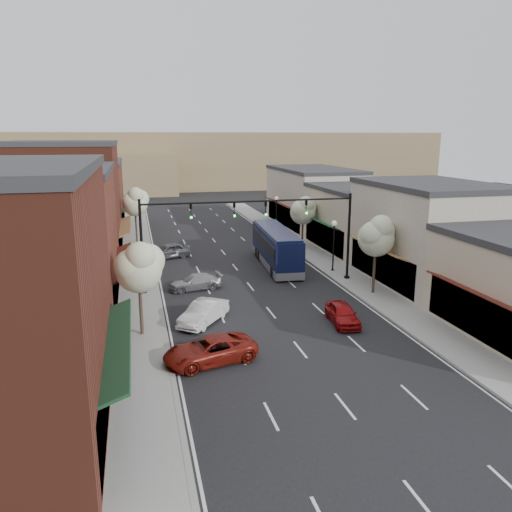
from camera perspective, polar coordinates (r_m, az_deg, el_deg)
ground at (r=31.20m, az=2.70°, el=-7.72°), size 160.00×160.00×0.00m
sidewalk_left at (r=47.71m, az=-13.44°, el=-0.43°), size 2.80×73.00×0.15m
sidewalk_right at (r=50.54m, az=5.95°, el=0.65°), size 2.80×73.00×0.15m
curb_left at (r=47.72m, az=-11.76°, el=-0.34°), size 0.25×73.00×0.17m
curb_right at (r=50.10m, az=4.44°, el=0.57°), size 0.25×73.00×0.17m
bldg_left_midnear at (r=35.02m, az=-23.20°, el=1.50°), size 10.14×14.10×9.40m
bldg_left_midfar at (r=48.59m, az=-20.73°, el=5.71°), size 10.14×14.10×10.90m
bldg_left_far at (r=64.54m, az=-19.01°, el=6.47°), size 10.14×18.10×8.40m
bldg_right_midnear at (r=41.06m, az=19.01°, el=2.43°), size 9.14×12.10×7.90m
bldg_right_midfar at (r=51.51m, az=11.80°, el=4.18°), size 9.14×12.10×6.40m
bldg_right_far at (r=64.24m, az=6.48°, el=6.64°), size 9.14×16.10×7.40m
hill_far at (r=118.27m, az=-9.84°, el=10.81°), size 120.00×30.00×12.00m
hill_near at (r=107.42m, az=-22.89°, el=8.62°), size 50.00×20.00×8.00m
signal_mast_right at (r=39.04m, az=7.41°, el=3.59°), size 8.22×0.46×7.00m
signal_mast_left at (r=36.58m, az=-9.29°, el=2.85°), size 8.22×0.46×7.00m
tree_right_near at (r=36.55m, az=13.67°, el=2.36°), size 2.85×2.65×5.95m
tree_right_far at (r=51.15m, az=5.46°, el=5.28°), size 2.85×2.65×5.43m
tree_left_near at (r=28.70m, az=-13.19°, el=-1.11°), size 2.85×2.65×5.69m
tree_left_far at (r=54.22m, az=-13.63°, el=6.08°), size 2.85×2.65×6.13m
lamp_post_near at (r=42.42m, az=8.89°, el=2.11°), size 0.44×0.44×4.44m
lamp_post_far at (r=58.73m, az=2.36°, el=5.43°), size 0.44×0.44×4.44m
coach_bus at (r=44.23m, az=2.30°, el=1.06°), size 3.07×11.02×3.33m
red_hatchback at (r=31.43m, az=9.85°, el=-6.50°), size 1.89×3.88×1.27m
parked_car_a at (r=25.99m, az=-5.29°, el=-10.68°), size 5.18×3.27×1.33m
parked_car_b at (r=31.14m, az=-6.02°, el=-6.46°), size 3.71×4.22×1.38m
parked_car_c at (r=37.96m, az=-6.96°, el=-2.96°), size 4.21×2.20×1.17m
parked_car_d at (r=47.88m, az=-9.97°, el=0.57°), size 4.52×3.16×1.43m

